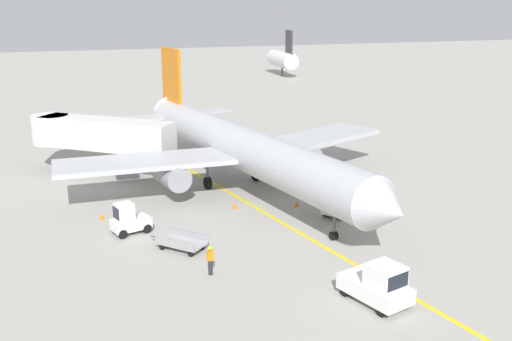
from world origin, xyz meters
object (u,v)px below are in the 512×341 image
object	(u,v)px
belt_loader_forward_hold	(342,202)
safety_cone_nose_right	(102,216)
jet_bridge	(93,134)
baggage_tug_near_wing	(129,220)
ground_crew_marshaller	(210,259)
safety_cone_wingtip_right	(297,204)
airliner	(241,147)
pushback_tug	(378,285)
safety_cone_wingtip_left	(235,206)
safety_cone_nose_left	(316,193)
safety_cone_tail_area	(386,195)
baggage_cart_loaded	(182,242)

from	to	relation	value
belt_loader_forward_hold	safety_cone_nose_right	xyz separation A→B (m)	(-16.18, 3.93, -0.56)
jet_bridge	baggage_tug_near_wing	size ratio (longest dim) A/B	4.31
ground_crew_marshaller	safety_cone_wingtip_right	xyz separation A→B (m)	(8.66, 8.98, -0.69)
belt_loader_forward_hold	safety_cone_wingtip_right	bearing A→B (deg)	138.55
airliner	pushback_tug	bearing A→B (deg)	-86.65
safety_cone_nose_right	safety_cone_wingtip_left	size ratio (longest dim) A/B	1.00
safety_cone_nose_left	safety_cone_tail_area	world-z (taller)	same
baggage_cart_loaded	safety_cone_nose_left	distance (m)	13.82
jet_bridge	pushback_tug	bearing A→B (deg)	-67.07
safety_cone_wingtip_right	baggage_cart_loaded	bearing A→B (deg)	-151.67
ground_crew_marshaller	safety_cone_wingtip_right	size ratio (longest dim) A/B	3.86
safety_cone_nose_left	safety_cone_nose_right	size ratio (longest dim) A/B	1.00
pushback_tug	ground_crew_marshaller	xyz separation A→B (m)	(-7.14, 5.69, -0.08)
jet_bridge	safety_cone_tail_area	distance (m)	24.86
baggage_cart_loaded	safety_cone_nose_right	size ratio (longest dim) A/B	7.47
baggage_tug_near_wing	baggage_cart_loaded	xyz separation A→B (m)	(2.72, -3.60, -0.46)
jet_bridge	pushback_tug	size ratio (longest dim) A/B	2.88
belt_loader_forward_hold	safety_cone_nose_left	world-z (taller)	belt_loader_forward_hold
baggage_tug_near_wing	baggage_cart_loaded	size ratio (longest dim) A/B	0.81
belt_loader_forward_hold	safety_cone_nose_right	distance (m)	16.66
pushback_tug	safety_cone_nose_right	size ratio (longest dim) A/B	9.10
airliner	ground_crew_marshaller	distance (m)	15.62
jet_bridge	baggage_cart_loaded	distance (m)	19.10
safety_cone_nose_left	safety_cone_wingtip_right	bearing A→B (deg)	-140.16
safety_cone_nose_right	safety_cone_tail_area	distance (m)	21.03
belt_loader_forward_hold	safety_cone_wingtip_right	xyz separation A→B (m)	(-2.51, 2.21, -0.56)
baggage_tug_near_wing	safety_cone_nose_left	distance (m)	15.00
safety_cone_wingtip_left	safety_cone_wingtip_right	world-z (taller)	same
belt_loader_forward_hold	ground_crew_marshaller	world-z (taller)	belt_loader_forward_hold
jet_bridge	baggage_tug_near_wing	world-z (taller)	jet_bridge
belt_loader_forward_hold	safety_cone_nose_left	size ratio (longest dim) A/B	10.64
pushback_tug	safety_cone_tail_area	bearing A→B (deg)	58.86
safety_cone_tail_area	jet_bridge	bearing A→B (deg)	146.90
safety_cone_nose_right	airliner	bearing A→B (deg)	17.74
airliner	ground_crew_marshaller	bearing A→B (deg)	-112.81
airliner	belt_loader_forward_hold	distance (m)	9.45
pushback_tug	ground_crew_marshaller	distance (m)	9.13
airliner	ground_crew_marshaller	size ratio (longest dim) A/B	20.63
pushback_tug	safety_cone_nose_right	xyz separation A→B (m)	(-12.16, 16.38, -0.77)
jet_bridge	pushback_tug	world-z (taller)	jet_bridge
baggage_tug_near_wing	belt_loader_forward_hold	size ratio (longest dim) A/B	0.57
safety_cone_wingtip_right	safety_cone_tail_area	world-z (taller)	same
jet_bridge	safety_cone_nose_right	bearing A→B (deg)	-91.54
safety_cone_nose_right	safety_cone_wingtip_right	size ratio (longest dim) A/B	1.00
pushback_tug	baggage_tug_near_wing	xyz separation A→B (m)	(-10.68, 13.15, -0.07)
baggage_tug_near_wing	safety_cone_nose_right	xyz separation A→B (m)	(-1.47, 3.23, -0.71)
baggage_cart_loaded	safety_cone_wingtip_left	bearing A→B (deg)	50.21
baggage_tug_near_wing	ground_crew_marshaller	distance (m)	8.26
baggage_cart_loaded	safety_cone_nose_left	size ratio (longest dim) A/B	7.47
belt_loader_forward_hold	baggage_cart_loaded	distance (m)	12.34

